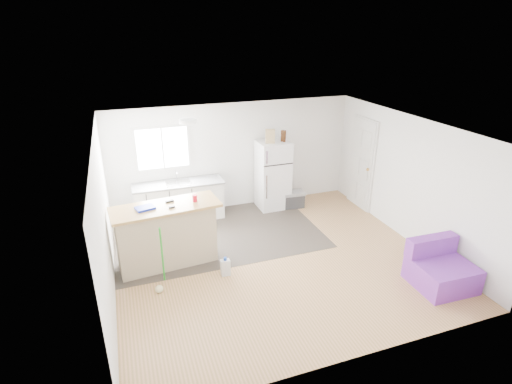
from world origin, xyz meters
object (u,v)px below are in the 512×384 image
kitchen_cabinets (180,201)px  peninsula (166,235)px  cooler (293,199)px  bottle_left (284,136)px  bottle_right (282,136)px  cleaner_jug (225,267)px  mop (160,278)px  blue_tray (145,208)px  cardboard_box (270,136)px  red_cup (195,198)px  purple_seat (440,270)px  refrigerator (273,175)px

kitchen_cabinets → peninsula: kitchen_cabinets is taller
cooler → bottle_left: (-0.22, 0.09, 1.49)m
bottle_right → cooler: bearing=-27.1°
cooler → cleaner_jug: bearing=-131.0°
mop → blue_tray: 1.18m
cleaner_jug → cardboard_box: size_ratio=1.14×
mop → red_cup: bearing=48.7°
purple_seat → blue_tray: (-4.38, 2.08, 0.87)m
cleaner_jug → red_cup: red_cup is taller
cleaner_jug → bottle_right: bottle_right is taller
refrigerator → cooler: bearing=-23.3°
refrigerator → cardboard_box: (-0.11, -0.09, 0.93)m
red_cup → blue_tray: size_ratio=0.40×
peninsula → cleaner_jug: 1.18m
peninsula → cleaner_jug: (0.86, -0.70, -0.41)m
refrigerator → cardboard_box: bearing=-142.2°
bottle_left → bottle_right: size_ratio=1.00×
red_cup → purple_seat: bearing=-30.7°
mop → red_cup: 1.45m
cardboard_box → blue_tray: bearing=-151.0°
cooler → mop: bearing=-141.2°
refrigerator → kitchen_cabinets: bearing=178.0°
blue_tray → peninsula: bearing=3.2°
mop → blue_tray: size_ratio=3.86×
red_cup → bottle_left: bottle_left is taller
kitchen_cabinets → purple_seat: kitchen_cabinets is taller
kitchen_cabinets → refrigerator: bearing=0.1°
refrigerator → blue_tray: size_ratio=5.21×
kitchen_cabinets → cooler: kitchen_cabinets is taller
kitchen_cabinets → bottle_left: bottle_left is taller
kitchen_cabinets → refrigerator: 2.16m
kitchen_cabinets → red_cup: bearing=-87.2°
cooler → bottle_left: 1.51m
peninsula → cooler: 3.42m
peninsula → refrigerator: 3.10m
mop → red_cup: size_ratio=9.65×
cooler → cardboard_box: (-0.56, 0.09, 1.52)m
kitchen_cabinets → refrigerator: refrigerator is taller
kitchen_cabinets → cleaner_jug: size_ratio=5.58×
blue_tray → bottle_right: (3.12, 1.60, 0.55)m
purple_seat → bottle_right: bottle_right is taller
cooler → mop: size_ratio=0.45×
red_cup → cardboard_box: (1.98, 1.53, 0.54)m
bottle_right → refrigerator: bearing=164.3°
cleaner_jug → bottle_left: size_ratio=1.37×
purple_seat → blue_tray: blue_tray is taller
kitchen_cabinets → purple_seat: (3.58, -3.77, -0.17)m
cooler → blue_tray: blue_tray is taller
mop → peninsula: bearing=76.7°
blue_tray → mop: bearing=-84.5°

